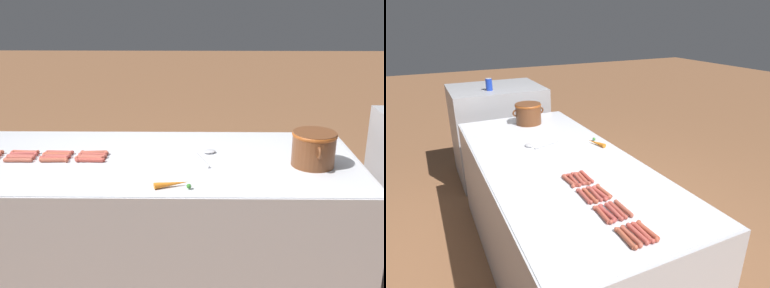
# 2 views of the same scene
# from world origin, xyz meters

# --- Properties ---
(griddle_counter) EXTENTS (0.98, 2.23, 0.86)m
(griddle_counter) POSITION_xyz_m (0.00, 0.00, 0.43)
(griddle_counter) COLOR #BCBCC1
(griddle_counter) RESTS_ON ground_plane
(hot_dog_1) EXTENTS (0.03, 0.16, 0.02)m
(hot_dog_1) POSITION_xyz_m (-0.06, -0.73, 0.87)
(hot_dog_1) COLOR #B14B39
(hot_dog_1) RESTS_ON griddle_counter
(hot_dog_2) EXTENTS (0.03, 0.16, 0.02)m
(hot_dog_2) POSITION_xyz_m (-0.06, -0.54, 0.87)
(hot_dog_2) COLOR #AC473C
(hot_dog_2) RESTS_ON griddle_counter
(hot_dog_3) EXTENTS (0.03, 0.16, 0.02)m
(hot_dog_3) POSITION_xyz_m (-0.06, -0.34, 0.87)
(hot_dog_3) COLOR #AC4E3D
(hot_dog_3) RESTS_ON griddle_counter
(hot_dog_5) EXTENTS (0.03, 0.16, 0.02)m
(hot_dog_5) POSITION_xyz_m (-0.04, -0.73, 0.87)
(hot_dog_5) COLOR #AC453F
(hot_dog_5) RESTS_ON griddle_counter
(hot_dog_6) EXTENTS (0.03, 0.16, 0.02)m
(hot_dog_6) POSITION_xyz_m (-0.03, -0.54, 0.87)
(hot_dog_6) COLOR #B15039
(hot_dog_6) RESTS_ON griddle_counter
(hot_dog_7) EXTENTS (0.03, 0.16, 0.02)m
(hot_dog_7) POSITION_xyz_m (-0.03, -0.34, 0.87)
(hot_dog_7) COLOR #AB473A
(hot_dog_7) RESTS_ON griddle_counter
(hot_dog_9) EXTENTS (0.03, 0.16, 0.02)m
(hot_dog_9) POSITION_xyz_m (-0.00, -0.73, 0.87)
(hot_dog_9) COLOR #AC4A41
(hot_dog_9) RESTS_ON griddle_counter
(hot_dog_10) EXTENTS (0.03, 0.16, 0.02)m
(hot_dog_10) POSITION_xyz_m (-0.00, -0.54, 0.87)
(hot_dog_10) COLOR #AA4A41
(hot_dog_10) RESTS_ON griddle_counter
(hot_dog_11) EXTENTS (0.03, 0.16, 0.02)m
(hot_dog_11) POSITION_xyz_m (-0.00, -0.34, 0.87)
(hot_dog_11) COLOR #AB4C40
(hot_dog_11) RESTS_ON griddle_counter
(hot_dog_13) EXTENTS (0.03, 0.16, 0.02)m
(hot_dog_13) POSITION_xyz_m (0.02, -0.73, 0.87)
(hot_dog_13) COLOR #AE4A3E
(hot_dog_13) RESTS_ON griddle_counter
(hot_dog_14) EXTENTS (0.03, 0.16, 0.02)m
(hot_dog_14) POSITION_xyz_m (0.03, -0.54, 0.87)
(hot_dog_14) COLOR #B4483F
(hot_dog_14) RESTS_ON griddle_counter
(hot_dog_15) EXTENTS (0.03, 0.16, 0.02)m
(hot_dog_15) POSITION_xyz_m (0.02, -0.35, 0.87)
(hot_dog_15) COLOR #AF4F3E
(hot_dog_15) RESTS_ON griddle_counter
(hot_dog_17) EXTENTS (0.02, 0.16, 0.02)m
(hot_dog_17) POSITION_xyz_m (0.06, -0.73, 0.87)
(hot_dog_17) COLOR #AC5340
(hot_dog_17) RESTS_ON griddle_counter
(hot_dog_18) EXTENTS (0.03, 0.16, 0.02)m
(hot_dog_18) POSITION_xyz_m (0.06, -0.53, 0.87)
(hot_dog_18) COLOR #AD523C
(hot_dog_18) RESTS_ON griddle_counter
(hot_dog_19) EXTENTS (0.03, 0.16, 0.02)m
(hot_dog_19) POSITION_xyz_m (0.05, -0.34, 0.87)
(hot_dog_19) COLOR #B24539
(hot_dog_19) RESTS_ON griddle_counter
(bean_pot) EXTENTS (0.29, 0.23, 0.18)m
(bean_pot) POSITION_xyz_m (0.08, 0.84, 0.96)
(bean_pot) COLOR brown
(bean_pot) RESTS_ON griddle_counter
(serving_spoon) EXTENTS (0.27, 0.12, 0.02)m
(serving_spoon) POSITION_xyz_m (-0.05, 0.29, 0.87)
(serving_spoon) COLOR #B7B7BC
(serving_spoon) RESTS_ON griddle_counter
(carrot) EXTENTS (0.08, 0.18, 0.03)m
(carrot) POSITION_xyz_m (0.37, 0.12, 0.87)
(carrot) COLOR orange
(carrot) RESTS_ON griddle_counter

